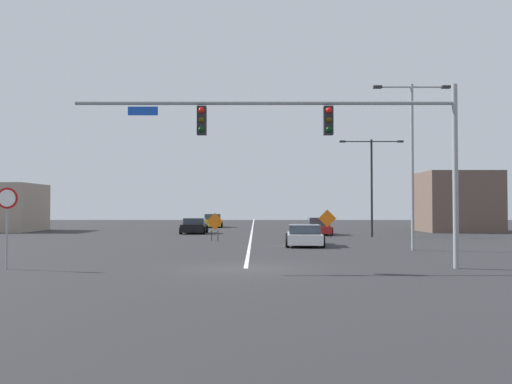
# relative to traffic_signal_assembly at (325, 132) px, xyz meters

# --- Properties ---
(ground) EXTENTS (147.87, 147.87, 0.00)m
(ground) POSITION_rel_traffic_signal_assembly_xyz_m (-2.86, 0.01, -4.96)
(ground) COLOR #2D2D30
(road_centre_stripe) EXTENTS (0.16, 82.15, 0.01)m
(road_centre_stripe) POSITION_rel_traffic_signal_assembly_xyz_m (-2.86, 41.09, -4.96)
(road_centre_stripe) COLOR white
(road_centre_stripe) RESTS_ON ground
(traffic_signal_assembly) EXTENTS (14.00, 0.44, 6.74)m
(traffic_signal_assembly) POSITION_rel_traffic_signal_assembly_xyz_m (0.00, 0.00, 0.00)
(traffic_signal_assembly) COLOR gray
(traffic_signal_assembly) RESTS_ON ground
(stop_sign) EXTENTS (0.76, 0.07, 2.93)m
(stop_sign) POSITION_rel_traffic_signal_assembly_xyz_m (-11.43, -0.29, -2.90)
(stop_sign) COLOR gray
(stop_sign) RESTS_ON ground
(street_lamp_near_left) EXTENTS (3.98, 0.24, 8.59)m
(street_lamp_near_left) POSITION_rel_traffic_signal_assembly_xyz_m (5.57, 8.22, 0.13)
(street_lamp_near_left) COLOR gray
(street_lamp_near_left) RESTS_ON ground
(street_lamp_mid_left) EXTENTS (4.81, 0.24, 7.31)m
(street_lamp_mid_left) POSITION_rel_traffic_signal_assembly_xyz_m (6.20, 21.15, -0.48)
(street_lamp_mid_left) COLOR black
(street_lamp_mid_left) RESTS_ON ground
(construction_sign_median_near) EXTENTS (1.26, 0.34, 2.05)m
(construction_sign_median_near) POSITION_rel_traffic_signal_assembly_xyz_m (2.68, 19.71, -3.66)
(construction_sign_median_near) COLOR orange
(construction_sign_median_near) RESTS_ON ground
(construction_sign_left_lane) EXTENTS (1.11, 0.28, 1.84)m
(construction_sign_left_lane) POSITION_rel_traffic_signal_assembly_xyz_m (-5.21, 16.13, -3.80)
(construction_sign_left_lane) COLOR orange
(construction_sign_left_lane) RESTS_ON ground
(car_red_passing) EXTENTS (2.10, 4.60, 1.38)m
(car_red_passing) POSITION_rel_traffic_signal_assembly_xyz_m (2.55, 24.30, -4.31)
(car_red_passing) COLOR red
(car_red_passing) RESTS_ON ground
(car_white_near) EXTENTS (2.37, 4.70, 1.22)m
(car_white_near) POSITION_rel_traffic_signal_assembly_xyz_m (0.30, 11.67, -4.38)
(car_white_near) COLOR white
(car_white_near) RESTS_ON ground
(car_yellow_distant) EXTENTS (2.24, 4.26, 1.47)m
(car_yellow_distant) POSITION_rel_traffic_signal_assembly_xyz_m (-7.24, 40.28, -4.28)
(car_yellow_distant) COLOR gold
(car_yellow_distant) RESTS_ON ground
(car_black_mid) EXTENTS (2.14, 3.83, 1.29)m
(car_black_mid) POSITION_rel_traffic_signal_assembly_xyz_m (-7.70, 26.23, -4.36)
(car_black_mid) COLOR black
(car_black_mid) RESTS_ON ground
(roadside_building_east) EXTENTS (6.44, 6.46, 5.40)m
(roadside_building_east) POSITION_rel_traffic_signal_assembly_xyz_m (15.78, 30.00, -2.26)
(roadside_building_east) COLOR brown
(roadside_building_east) RESTS_ON ground
(roadside_building_west) EXTENTS (6.62, 6.66, 4.38)m
(roadside_building_west) POSITION_rel_traffic_signal_assembly_xyz_m (-26.05, 30.60, -2.77)
(roadside_building_west) COLOR gray
(roadside_building_west) RESTS_ON ground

